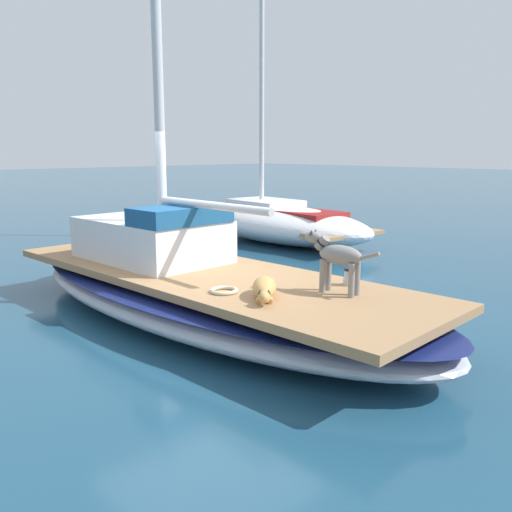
{
  "coord_description": "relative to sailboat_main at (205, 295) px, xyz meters",
  "views": [
    {
      "loc": [
        -4.37,
        -5.65,
        2.26
      ],
      "look_at": [
        0.0,
        -1.0,
        1.01
      ],
      "focal_mm": 38.38,
      "sensor_mm": 36.0,
      "label": 1
    }
  ],
  "objects": [
    {
      "name": "moored_boat_starboard_side",
      "position": [
        5.24,
        3.82,
        0.18
      ],
      "size": [
        2.56,
        5.89,
        8.3
      ],
      "color": "white",
      "rests_on": "ground"
    },
    {
      "name": "dog_grey",
      "position": [
        0.39,
        -1.9,
        0.75
      ],
      "size": [
        0.3,
        0.94,
        0.7
      ],
      "color": "gray",
      "rests_on": "sailboat_main"
    },
    {
      "name": "dog_tan",
      "position": [
        -0.34,
        -1.5,
        0.43
      ],
      "size": [
        0.72,
        0.74,
        0.22
      ],
      "color": "tan",
      "rests_on": "sailboat_main"
    },
    {
      "name": "ground_plane",
      "position": [
        0.0,
        0.0,
        -0.34
      ],
      "size": [
        120.0,
        120.0,
        0.0
      ],
      "primitive_type": "plane",
      "color": "navy"
    },
    {
      "name": "sailboat_main",
      "position": [
        0.0,
        0.0,
        0.0
      ],
      "size": [
        2.84,
        7.34,
        0.66
      ],
      "color": "#B2B7C1",
      "rests_on": "ground"
    },
    {
      "name": "cabin_house",
      "position": [
        -0.05,
        1.12,
        0.67
      ],
      "size": [
        1.5,
        2.28,
        0.84
      ],
      "color": "silver",
      "rests_on": "sailboat_main"
    },
    {
      "name": "coiled_rope",
      "position": [
        -0.52,
        -1.02,
        0.35
      ],
      "size": [
        0.32,
        0.32,
        0.04
      ],
      "primitive_type": "torus",
      "color": "beige",
      "rests_on": "sailboat_main"
    },
    {
      "name": "deck_winch",
      "position": [
        0.8,
        -1.79,
        0.42
      ],
      "size": [
        0.16,
        0.16,
        0.21
      ],
      "color": "#B7B7BC",
      "rests_on": "sailboat_main"
    }
  ]
}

